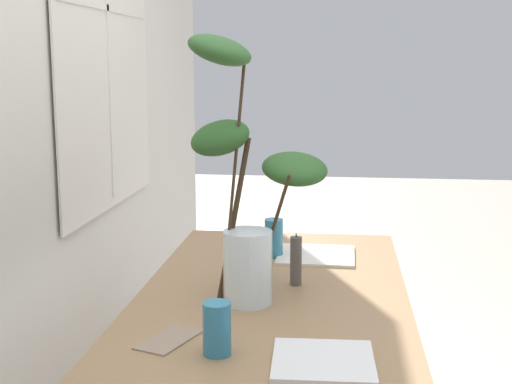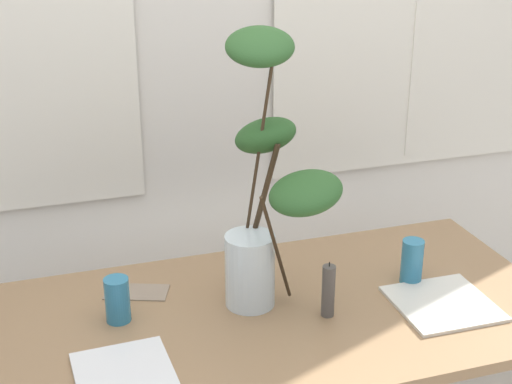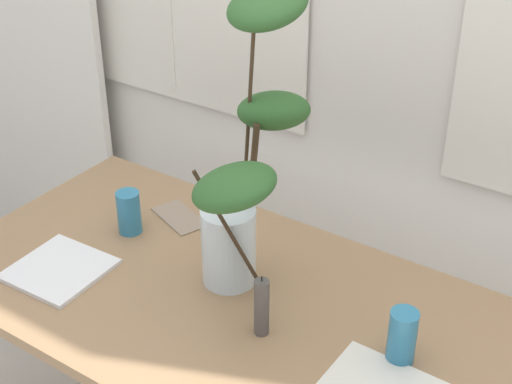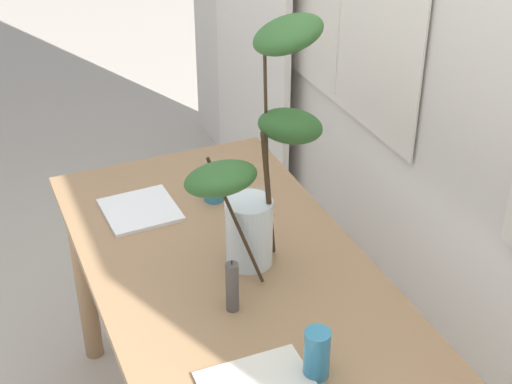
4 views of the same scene
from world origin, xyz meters
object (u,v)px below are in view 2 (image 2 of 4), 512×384
object	(u,v)px
vase_with_branches	(266,188)
plate_square_right	(443,304)
dining_table	(277,349)
drinking_glass_blue_left	(117,300)
drinking_glass_blue_right	(412,261)
pillar_candle	(328,291)
plate_square_left	(124,372)

from	to	relation	value
vase_with_branches	plate_square_right	xyz separation A→B (m)	(0.45, -0.18, -0.33)
dining_table	vase_with_branches	world-z (taller)	vase_with_branches
drinking_glass_blue_left	drinking_glass_blue_right	xyz separation A→B (m)	(0.83, -0.05, 0.00)
drinking_glass_blue_left	vase_with_branches	bearing A→B (deg)	-2.34
drinking_glass_blue_right	pillar_candle	size ratio (longest dim) A/B	0.83
plate_square_right	vase_with_branches	bearing A→B (deg)	158.21
plate_square_right	pillar_candle	bearing A→B (deg)	171.02
vase_with_branches	plate_square_left	distance (m)	0.58
drinking_glass_blue_left	plate_square_left	distance (m)	0.25
dining_table	drinking_glass_blue_left	xyz separation A→B (m)	(-0.42, 0.08, 0.19)
drinking_glass_blue_left	drinking_glass_blue_right	bearing A→B (deg)	-3.59
dining_table	vase_with_branches	distance (m)	0.46
drinking_glass_blue_right	plate_square_left	distance (m)	0.88
vase_with_branches	drinking_glass_blue_left	xyz separation A→B (m)	(-0.40, 0.02, -0.27)
drinking_glass_blue_left	pillar_candle	world-z (taller)	pillar_candle
vase_with_branches	drinking_glass_blue_left	bearing A→B (deg)	177.66
plate_square_left	drinking_glass_blue_left	bearing A→B (deg)	84.33
vase_with_branches	drinking_glass_blue_left	size ratio (longest dim) A/B	6.15
vase_with_branches	drinking_glass_blue_right	xyz separation A→B (m)	(0.43, -0.04, -0.27)
dining_table	drinking_glass_blue_right	distance (m)	0.46
dining_table	plate_square_left	xyz separation A→B (m)	(-0.44, -0.16, 0.13)
vase_with_branches	plate_square_left	world-z (taller)	vase_with_branches
vase_with_branches	drinking_glass_blue_left	distance (m)	0.49
vase_with_branches	drinking_glass_blue_right	distance (m)	0.51
plate_square_right	pillar_candle	distance (m)	0.33
dining_table	plate_square_left	world-z (taller)	plate_square_left
dining_table	drinking_glass_blue_right	bearing A→B (deg)	4.45
vase_with_branches	plate_square_right	size ratio (longest dim) A/B	2.90
drinking_glass_blue_right	plate_square_left	bearing A→B (deg)	-167.53
drinking_glass_blue_left	plate_square_right	size ratio (longest dim) A/B	0.47
dining_table	drinking_glass_blue_right	world-z (taller)	drinking_glass_blue_right
plate_square_left	plate_square_right	xyz separation A→B (m)	(0.88, 0.05, -0.00)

